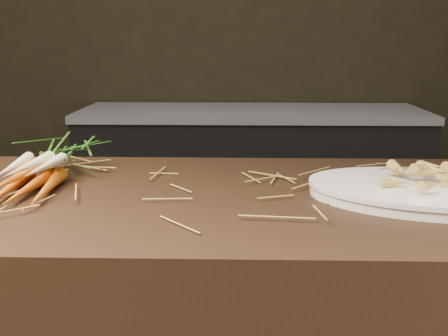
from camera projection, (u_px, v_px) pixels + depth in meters
name	position (u px, v px, depth m)	size (l,w,h in m)	color
back_counter	(251.00, 185.00, 3.08)	(1.82, 0.62, 0.84)	black
straw_bedding	(125.00, 188.00, 1.15)	(1.40, 0.60, 0.02)	#9D682A
root_veg_bunch	(50.00, 163.00, 1.25)	(0.15, 0.44, 0.08)	orange
serving_platter	(424.00, 193.00, 1.10)	(0.45, 0.30, 0.02)	white
roasted_veg_heap	(426.00, 175.00, 1.09)	(0.22, 0.16, 0.05)	#AE8642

